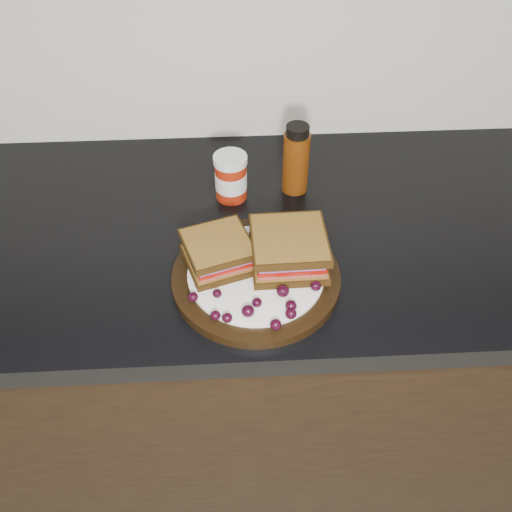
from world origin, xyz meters
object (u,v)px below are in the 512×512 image
at_px(sandwich_left, 218,252).
at_px(oil_bottle, 296,159).
at_px(condiment_jar, 231,177).
at_px(plate, 256,278).

bearing_deg(sandwich_left, oil_bottle, 37.79).
bearing_deg(sandwich_left, condiment_jar, 64.78).
distance_m(condiment_jar, oil_bottle, 0.13).
xyz_separation_m(plate, oil_bottle, (0.09, 0.25, 0.06)).
bearing_deg(condiment_jar, sandwich_left, -97.11).
distance_m(plate, oil_bottle, 0.27).
bearing_deg(condiment_jar, plate, -81.15).
height_order(sandwich_left, oil_bottle, oil_bottle).
bearing_deg(sandwich_left, plate, -39.99).
bearing_deg(plate, oil_bottle, 70.07).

